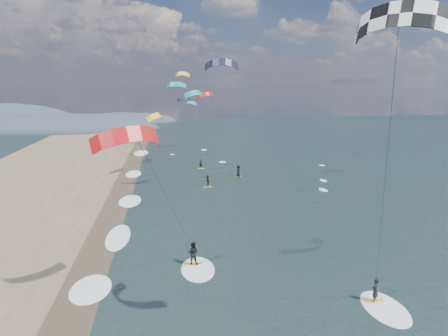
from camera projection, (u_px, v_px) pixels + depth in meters
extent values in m
plane|color=black|center=(271.00, 328.00, 22.12)|extent=(260.00, 260.00, 0.00)
cube|color=#382D23|center=(92.00, 263.00, 30.00)|extent=(3.00, 240.00, 0.00)
ellipsoid|color=#3D4756|center=(5.00, 127.00, 121.59)|extent=(48.00, 20.00, 15.00)
ellipsoid|color=#3D4756|center=(53.00, 130.00, 112.64)|extent=(64.00, 24.00, 10.00)
ellipsoid|color=#3D4756|center=(122.00, 122.00, 134.53)|extent=(40.00, 18.00, 7.00)
cube|color=gold|center=(374.00, 301.00, 24.71)|extent=(1.33, 0.40, 0.06)
imported|color=black|center=(375.00, 290.00, 24.52)|extent=(0.71, 0.68, 1.63)
ellipsoid|color=white|center=(385.00, 308.00, 23.99)|extent=(2.60, 4.20, 0.12)
cylinder|color=black|center=(385.00, 183.00, 19.51)|extent=(0.02, 0.02, 17.08)
cube|color=gold|center=(193.00, 264.00, 29.76)|extent=(1.46, 0.45, 0.07)
imported|color=black|center=(193.00, 253.00, 29.54)|extent=(1.08, 0.96, 1.85)
ellipsoid|color=white|center=(198.00, 269.00, 29.04)|extent=(2.60, 4.20, 0.12)
cylinder|color=black|center=(169.00, 201.00, 25.20)|extent=(0.02, 0.02, 12.21)
cube|color=gold|center=(208.00, 187.00, 51.72)|extent=(1.10, 0.35, 0.05)
imported|color=black|center=(208.00, 181.00, 51.53)|extent=(0.98, 1.22, 1.65)
cube|color=gold|center=(238.00, 176.00, 57.50)|extent=(1.10, 0.35, 0.05)
imported|color=black|center=(238.00, 170.00, 57.30)|extent=(0.72, 0.96, 1.77)
cube|color=gold|center=(201.00, 168.00, 62.68)|extent=(1.10, 0.35, 0.05)
imported|color=black|center=(201.00, 164.00, 62.50)|extent=(0.63, 0.49, 1.55)
ellipsoid|color=white|center=(99.00, 288.00, 26.32)|extent=(2.40, 5.40, 0.11)
ellipsoid|color=white|center=(116.00, 237.00, 35.00)|extent=(2.40, 5.40, 0.11)
ellipsoid|color=white|center=(128.00, 201.00, 45.59)|extent=(2.40, 5.40, 0.11)
ellipsoid|color=white|center=(136.00, 174.00, 59.08)|extent=(2.40, 5.40, 0.11)
ellipsoid|color=white|center=(143.00, 153.00, 76.43)|extent=(2.40, 5.40, 0.11)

